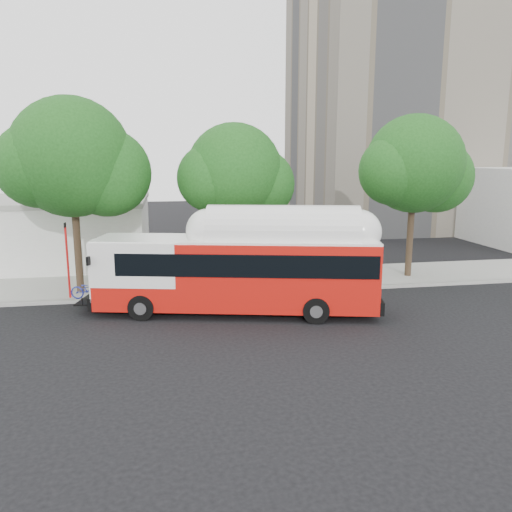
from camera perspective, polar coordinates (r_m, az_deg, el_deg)
The scene contains 11 objects.
ground at distance 21.80m, azimuth 2.38°, elevation -7.06°, with size 120.00×120.00×0.00m, color black.
sidewalk at distance 27.91m, azimuth -0.49°, elevation -2.79°, with size 60.00×5.00×0.15m, color gray.
curb_strip at distance 25.43m, azimuth 0.49°, elevation -4.19°, with size 60.00×0.30×0.15m, color gray.
red_curb_segment at distance 25.08m, azimuth -6.29°, elevation -4.47°, with size 10.00×0.32×0.16m, color maroon.
street_tree_left at distance 26.08m, azimuth -19.26°, elevation 10.10°, with size 6.67×5.80×9.74m.
street_tree_mid at distance 26.57m, azimuth -1.63°, elevation 9.21°, with size 5.75×5.00×8.62m.
street_tree_right at distance 29.56m, azimuth 18.33°, elevation 9.54°, with size 6.21×5.40×9.18m.
apartment_tower at distance 54.27m, azimuth 15.87°, elevation 22.28°, with size 18.00×18.00×37.00m.
low_commercial_bldg at distance 35.81m, azimuth -25.38°, elevation 2.62°, with size 16.20×10.20×4.25m.
transit_bus at distance 21.95m, azimuth -2.03°, elevation -2.01°, with size 13.29×5.35×3.88m.
signal_pole at distance 25.48m, azimuth -20.73°, elevation -0.56°, with size 0.11×0.36×3.80m.
Camera 1 is at (-4.49, -20.20, 6.84)m, focal length 35.00 mm.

